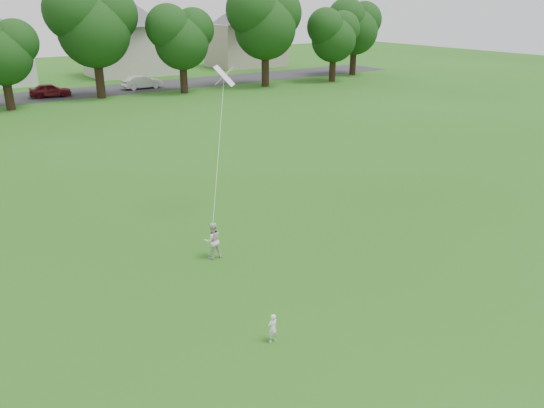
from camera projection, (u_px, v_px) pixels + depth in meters
ground at (248, 318)px, 14.71m from camera, size 160.00×160.00×0.00m
toddler at (273, 328)px, 13.57m from camera, size 0.31×0.22×0.81m
older_boy at (213, 240)px, 17.96m from camera, size 0.70×0.58×1.29m
kite at (219, 150)px, 18.95m from camera, size 1.84×2.25×6.24m
tree_row at (4, 26)px, 40.52m from camera, size 80.81×9.11×11.42m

